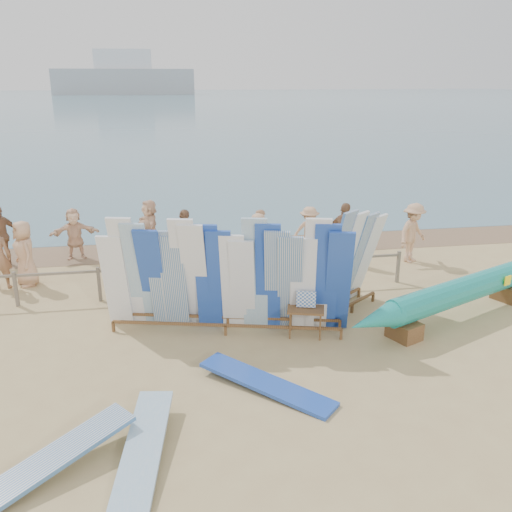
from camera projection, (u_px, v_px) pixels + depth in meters
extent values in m
plane|color=tan|center=(184.00, 350.00, 11.32)|extent=(160.00, 160.00, 0.00)
cube|color=slate|center=(163.00, 101.00, 131.19)|extent=(320.00, 240.00, 0.02)
cube|color=#806348|center=(176.00, 248.00, 18.06)|extent=(40.00, 2.60, 0.01)
cube|color=#999EA3|center=(124.00, 82.00, 176.74)|extent=(45.00, 8.00, 8.00)
cube|color=silver|center=(123.00, 59.00, 174.54)|extent=(18.00, 6.00, 6.00)
cube|color=#776B5A|center=(178.00, 267.00, 13.88)|extent=(12.00, 0.06, 0.06)
cube|color=#776B5A|center=(16.00, 289.00, 13.36)|extent=(0.08, 0.08, 0.90)
cube|color=#776B5A|center=(99.00, 284.00, 13.68)|extent=(0.08, 0.08, 0.90)
cube|color=#776B5A|center=(179.00, 280.00, 13.99)|extent=(0.08, 0.08, 0.90)
cube|color=#776B5A|center=(255.00, 275.00, 14.30)|extent=(0.08, 0.08, 0.90)
cube|color=#776B5A|center=(328.00, 271.00, 14.62)|extent=(0.08, 0.08, 0.90)
cube|color=#776B5A|center=(398.00, 267.00, 14.93)|extent=(0.08, 0.08, 0.90)
cube|color=brown|center=(225.00, 325.00, 11.89)|extent=(4.93, 1.26, 0.06)
cube|color=brown|center=(228.00, 317.00, 12.29)|extent=(4.93, 1.26, 0.06)
cube|color=white|center=(115.00, 282.00, 11.99)|extent=(0.65, 0.66, 2.24)
cube|color=white|center=(127.00, 273.00, 11.90)|extent=(0.69, 0.82, 2.67)
cube|color=#80AECE|center=(140.00, 275.00, 11.90)|extent=(0.70, 0.85, 2.56)
cube|color=#234AB1|center=(152.00, 279.00, 11.90)|extent=(0.72, 0.94, 2.43)
cube|color=silver|center=(161.00, 280.00, 11.89)|extent=(0.66, 0.69, 2.39)
cube|color=silver|center=(174.00, 282.00, 11.89)|extent=(0.66, 0.69, 2.28)
cube|color=white|center=(186.00, 274.00, 11.81)|extent=(0.72, 0.96, 2.69)
cube|color=white|center=(195.00, 277.00, 11.81)|extent=(0.73, 0.99, 2.57)
cube|color=#234AB1|center=(208.00, 278.00, 11.80)|extent=(0.66, 0.70, 2.54)
cube|color=#234AB1|center=(221.00, 280.00, 11.80)|extent=(0.68, 0.77, 2.42)
cube|color=white|center=(233.00, 283.00, 11.79)|extent=(0.67, 0.72, 2.33)
cube|color=white|center=(242.00, 285.00, 11.79)|extent=(0.68, 0.77, 2.22)
cube|color=#80AECE|center=(255.00, 276.00, 11.70)|extent=(0.66, 0.69, 2.70)
cube|color=#234AB1|center=(268.00, 278.00, 11.70)|extent=(0.67, 0.74, 2.58)
cube|color=silver|center=(277.00, 281.00, 11.70)|extent=(0.70, 0.86, 2.45)
cube|color=silver|center=(290.00, 284.00, 11.70)|extent=(0.70, 0.87, 2.35)
cube|color=white|center=(303.00, 286.00, 11.69)|extent=(0.65, 0.67, 2.29)
cube|color=white|center=(316.00, 276.00, 11.60)|extent=(0.68, 0.79, 2.73)
cube|color=#234AB1|center=(325.00, 279.00, 11.60)|extent=(0.69, 0.82, 2.62)
cube|color=#234AB1|center=(338.00, 282.00, 11.61)|extent=(0.72, 0.95, 2.48)
cube|color=brown|center=(352.00, 304.00, 13.03)|extent=(1.55, 1.21, 0.06)
cube|color=brown|center=(338.00, 299.00, 13.30)|extent=(1.55, 1.21, 0.06)
cube|color=white|center=(324.00, 278.00, 12.28)|extent=(0.76, 0.77, 2.20)
cube|color=silver|center=(336.00, 264.00, 12.52)|extent=(0.85, 0.89, 2.62)
cube|color=white|center=(347.00, 262.00, 12.86)|extent=(0.86, 0.90, 2.52)
cube|color=silver|center=(358.00, 259.00, 13.19)|extent=(0.87, 0.92, 2.41)
cube|color=white|center=(366.00, 258.00, 13.46)|extent=(0.88, 0.93, 2.30)
cube|color=brown|center=(404.00, 330.00, 11.77)|extent=(0.76, 0.81, 0.39)
cube|color=brown|center=(507.00, 293.00, 13.83)|extent=(0.76, 0.81, 0.39)
cylinder|color=teal|center=(462.00, 291.00, 12.64)|extent=(4.57, 2.56, 0.64)
cone|color=teal|center=(374.00, 320.00, 11.10)|extent=(1.42, 1.08, 0.60)
cube|color=yellow|center=(508.00, 281.00, 13.05)|extent=(0.22, 0.12, 0.24)
cube|color=brown|center=(306.00, 309.00, 11.76)|extent=(0.92, 0.76, 0.05)
cube|color=white|center=(306.00, 299.00, 11.69)|extent=(0.41, 0.14, 0.37)
cube|color=#80AECE|center=(143.00, 461.00, 8.05)|extent=(0.96, 2.75, 0.34)
cube|color=silver|center=(49.00, 475.00, 7.75)|extent=(2.47, 2.07, 0.44)
cube|color=#234AB1|center=(266.00, 389.00, 9.89)|extent=(2.34, 2.27, 0.23)
cube|color=red|center=(157.00, 276.00, 14.70)|extent=(0.55, 0.50, 0.05)
cube|color=red|center=(157.00, 264.00, 14.83)|extent=(0.52, 0.19, 0.51)
cube|color=red|center=(232.00, 267.00, 15.26)|extent=(0.77, 0.75, 0.05)
cube|color=red|center=(225.00, 255.00, 15.34)|extent=(0.56, 0.47, 0.57)
cube|color=red|center=(223.00, 263.00, 15.00)|extent=(0.69, 0.84, 0.53)
cube|color=red|center=(218.00, 249.00, 15.12)|extent=(0.46, 0.32, 0.34)
imported|color=tan|center=(258.00, 241.00, 15.91)|extent=(0.88, 0.54, 1.68)
imported|color=tan|center=(25.00, 253.00, 14.60)|extent=(0.79, 0.98, 1.81)
imported|color=#8C6042|center=(185.00, 240.00, 15.71)|extent=(1.16, 0.96, 1.84)
imported|color=beige|center=(150.00, 226.00, 17.55)|extent=(0.77, 1.64, 1.70)
imported|color=beige|center=(75.00, 234.00, 16.81)|extent=(1.55, 0.73, 1.61)
imported|color=tan|center=(309.00, 232.00, 16.92)|extent=(1.13, 0.71, 1.63)
imported|color=beige|center=(144.00, 251.00, 14.92)|extent=(0.93, 0.64, 1.75)
imported|color=#8C6042|center=(261.00, 236.00, 16.43)|extent=(0.51, 0.68, 1.67)
imported|color=#8C6042|center=(345.00, 234.00, 16.31)|extent=(1.08, 1.15, 1.88)
imported|color=#8C6042|center=(1.00, 236.00, 16.09)|extent=(1.05, 1.18, 1.89)
imported|color=tan|center=(413.00, 233.00, 16.46)|extent=(1.26, 1.06, 1.84)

